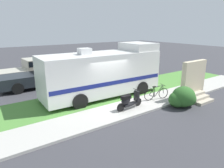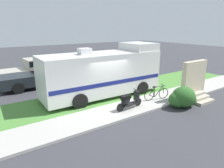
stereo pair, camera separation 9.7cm
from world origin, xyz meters
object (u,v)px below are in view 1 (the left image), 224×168
motorhome_rv (104,73)px  pickup_truck_far (30,68)px  pickup_truck_near (42,74)px  bicycle (156,93)px  bottle_green (179,94)px  scooter (129,101)px

motorhome_rv → pickup_truck_far: motorhome_rv is taller
motorhome_rv → pickup_truck_near: 5.32m
bicycle → bottle_green: bicycle is taller
motorhome_rv → bicycle: 3.52m
motorhome_rv → bottle_green: (3.77, -2.99, -1.35)m
scooter → bottle_green: scooter is taller
bicycle → pickup_truck_near: size_ratio=0.33×
motorhome_rv → bottle_green: 5.00m
pickup_truck_far → bottle_green: 12.22m
pickup_truck_near → pickup_truck_far: pickup_truck_far is taller
bicycle → pickup_truck_far: bearing=116.0°
pickup_truck_far → bottle_green: size_ratio=24.10×
pickup_truck_near → scooter: bearing=-72.9°
motorhome_rv → bicycle: motorhome_rv is taller
motorhome_rv → bicycle: (2.08, -2.62, -1.08)m
motorhome_rv → scooter: (-0.21, -2.79, -1.00)m
scooter → pickup_truck_far: size_ratio=0.31×
bottle_green → motorhome_rv: bearing=141.5°
motorhome_rv → bottle_green: motorhome_rv is taller
bicycle → bottle_green: (1.68, -0.37, -0.27)m
motorhome_rv → scooter: motorhome_rv is taller
pickup_truck_far → bottle_green: bearing=-57.7°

